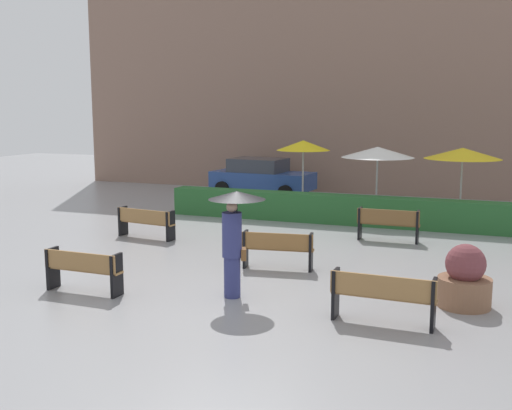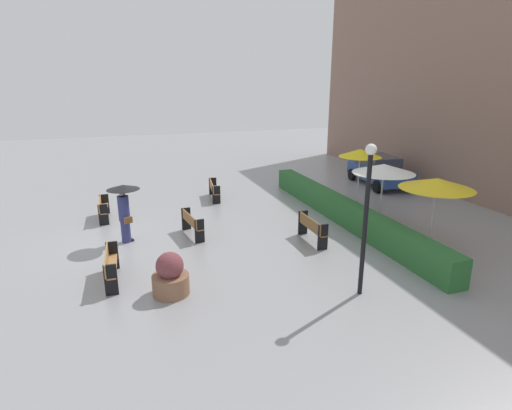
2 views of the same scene
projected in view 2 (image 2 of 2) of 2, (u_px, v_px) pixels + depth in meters
ground_plane at (124, 242)px, 14.61m from camera, size 60.00×60.00×0.00m
bench_back_row at (311, 227)px, 14.51m from camera, size 1.69×0.36×0.90m
bench_near_right at (110, 264)px, 11.63m from camera, size 1.79×0.39×0.88m
bench_mid_center at (192, 223)px, 15.06m from camera, size 1.66×0.56×0.85m
bench_near_left at (103, 207)px, 16.88m from camera, size 1.66×0.39×0.85m
bench_far_left at (214, 189)px, 19.79m from camera, size 1.83×0.59×0.84m
pedestrian_with_umbrella at (124, 204)px, 14.21m from camera, size 1.10×1.10×2.09m
planter_pot at (170, 276)px, 10.96m from camera, size 0.98×0.98×1.18m
lamp_post at (367, 206)px, 10.41m from camera, size 0.28×0.28×4.01m
patio_umbrella_yellow at (360, 153)px, 18.57m from camera, size 1.90×1.90×2.51m
patio_umbrella_white at (384, 169)px, 15.91m from camera, size 2.38×2.38×2.39m
patio_umbrella_yellow_far at (437, 184)px, 13.57m from camera, size 2.40×2.40×2.41m
hedge_strip at (343, 211)px, 16.55m from camera, size 12.18×0.70×0.92m
building_facade at (501, 72)px, 17.84m from camera, size 28.00×1.20×11.56m
parked_car at (379, 170)px, 22.33m from camera, size 4.34×2.29×1.57m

